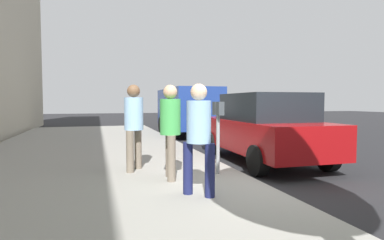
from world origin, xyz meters
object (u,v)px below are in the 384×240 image
at_px(parking_meter, 218,122).
at_px(parking_officer, 134,120).
at_px(pedestrian_at_meter, 170,124).
at_px(pedestrian_bystander, 199,131).
at_px(parked_sedan_near, 263,128).
at_px(parked_van_far, 187,108).

relative_size(parking_meter, parking_officer, 0.80).
xyz_separation_m(pedestrian_at_meter, parking_officer, (0.91, 0.55, 0.03)).
xyz_separation_m(parking_meter, pedestrian_at_meter, (-0.14, 0.99, -0.01)).
relative_size(parking_meter, pedestrian_bystander, 0.84).
height_order(parking_officer, parked_sedan_near, parking_officer).
distance_m(parking_meter, pedestrian_at_meter, 1.00).
xyz_separation_m(pedestrian_bystander, parking_officer, (2.04, 0.73, 0.06)).
bearing_deg(parked_van_far, parked_sedan_near, 179.99).
bearing_deg(parking_meter, pedestrian_at_meter, 98.19).
bearing_deg(parking_officer, parked_van_far, 98.23).
bearing_deg(parking_officer, parking_meter, 4.86).
distance_m(parking_officer, parked_van_far, 8.60).
distance_m(parking_meter, parked_sedan_near, 2.40).
height_order(pedestrian_at_meter, pedestrian_bystander, pedestrian_at_meter).
height_order(pedestrian_at_meter, parked_sedan_near, pedestrian_at_meter).
bearing_deg(parked_van_far, parking_officer, 156.79).
distance_m(pedestrian_bystander, parked_van_far, 10.30).
bearing_deg(pedestrian_at_meter, pedestrian_bystander, -73.61).
height_order(parking_meter, parking_officer, parking_officer).
distance_m(parked_sedan_near, parked_van_far, 7.18).
distance_m(pedestrian_at_meter, parked_van_far, 9.26).
distance_m(parking_meter, parked_van_far, 8.87).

